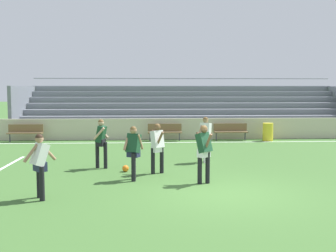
{
  "coord_description": "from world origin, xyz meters",
  "views": [
    {
      "loc": [
        -2.07,
        -10.45,
        2.74
      ],
      "look_at": [
        -1.27,
        4.65,
        1.37
      ],
      "focal_mm": 43.63,
      "sensor_mm": 36.0,
      "label": 1
    }
  ],
  "objects_px": {
    "soccer_ball": "(125,168)",
    "player_white_challenging": "(205,135)",
    "player_dark_dropping_back": "(133,148)",
    "bench_near_wall_gap": "(165,130)",
    "trash_bin": "(268,132)",
    "bench_near_bin": "(231,130)",
    "player_white_overlapping": "(40,161)",
    "player_white_deep_cover": "(157,144)",
    "player_dark_on_ball": "(101,139)",
    "player_dark_wide_left": "(204,149)",
    "bleacher_stand": "(188,108)",
    "bench_far_right": "(25,131)"
  },
  "relations": [
    {
      "from": "soccer_ball",
      "to": "bleacher_stand",
      "type": "bearing_deg",
      "value": 74.87
    },
    {
      "from": "bench_far_right",
      "to": "player_dark_on_ball",
      "type": "xyz_separation_m",
      "value": [
        4.75,
        -7.45,
        0.47
      ]
    },
    {
      "from": "player_dark_on_ball",
      "to": "soccer_ball",
      "type": "relative_size",
      "value": 7.74
    },
    {
      "from": "player_dark_wide_left",
      "to": "player_dark_on_ball",
      "type": "bearing_deg",
      "value": 142.57
    },
    {
      "from": "bench_far_right",
      "to": "player_white_overlapping",
      "type": "xyz_separation_m",
      "value": [
        3.68,
        -11.39,
        0.43
      ]
    },
    {
      "from": "player_dark_dropping_back",
      "to": "player_white_overlapping",
      "type": "bearing_deg",
      "value": -138.12
    },
    {
      "from": "bench_near_wall_gap",
      "to": "player_dark_dropping_back",
      "type": "xyz_separation_m",
      "value": [
        -1.36,
        -9.37,
        0.42
      ]
    },
    {
      "from": "trash_bin",
      "to": "player_dark_on_ball",
      "type": "xyz_separation_m",
      "value": [
        -8.0,
        -7.13,
        0.55
      ]
    },
    {
      "from": "player_white_overlapping",
      "to": "bench_far_right",
      "type": "bearing_deg",
      "value": 107.89
    },
    {
      "from": "player_dark_on_ball",
      "to": "player_dark_dropping_back",
      "type": "relative_size",
      "value": 1.04
    },
    {
      "from": "player_dark_wide_left",
      "to": "player_white_overlapping",
      "type": "relative_size",
      "value": 1.04
    },
    {
      "from": "player_white_challenging",
      "to": "bleacher_stand",
      "type": "bearing_deg",
      "value": 87.88
    },
    {
      "from": "player_dark_wide_left",
      "to": "player_white_overlapping",
      "type": "height_order",
      "value": "player_dark_wide_left"
    },
    {
      "from": "player_dark_dropping_back",
      "to": "player_white_challenging",
      "type": "relative_size",
      "value": 0.96
    },
    {
      "from": "bench_near_wall_gap",
      "to": "player_white_overlapping",
      "type": "height_order",
      "value": "player_white_overlapping"
    },
    {
      "from": "trash_bin",
      "to": "player_dark_on_ball",
      "type": "distance_m",
      "value": 10.73
    },
    {
      "from": "bench_near_wall_gap",
      "to": "player_white_overlapping",
      "type": "distance_m",
      "value": 11.95
    },
    {
      "from": "player_white_deep_cover",
      "to": "bleacher_stand",
      "type": "bearing_deg",
      "value": 79.84
    },
    {
      "from": "player_white_overlapping",
      "to": "player_white_deep_cover",
      "type": "bearing_deg",
      "value": 44.81
    },
    {
      "from": "player_dark_wide_left",
      "to": "player_white_overlapping",
      "type": "bearing_deg",
      "value": -161.04
    },
    {
      "from": "bleacher_stand",
      "to": "trash_bin",
      "type": "relative_size",
      "value": 21.68
    },
    {
      "from": "player_white_overlapping",
      "to": "player_white_deep_cover",
      "type": "height_order",
      "value": "player_white_overlapping"
    },
    {
      "from": "player_dark_dropping_back",
      "to": "player_white_deep_cover",
      "type": "height_order",
      "value": "player_dark_dropping_back"
    },
    {
      "from": "player_dark_on_ball",
      "to": "bench_near_wall_gap",
      "type": "bearing_deg",
      "value": 71.22
    },
    {
      "from": "player_dark_on_ball",
      "to": "bench_far_right",
      "type": "bearing_deg",
      "value": 122.54
    },
    {
      "from": "player_dark_dropping_back",
      "to": "soccer_ball",
      "type": "relative_size",
      "value": 7.43
    },
    {
      "from": "trash_bin",
      "to": "player_dark_dropping_back",
      "type": "height_order",
      "value": "player_dark_dropping_back"
    },
    {
      "from": "bench_near_bin",
      "to": "player_white_challenging",
      "type": "xyz_separation_m",
      "value": [
        -2.3,
        -6.48,
        0.48
      ]
    },
    {
      "from": "player_dark_on_ball",
      "to": "trash_bin",
      "type": "bearing_deg",
      "value": 41.72
    },
    {
      "from": "bleacher_stand",
      "to": "player_dark_dropping_back",
      "type": "height_order",
      "value": "bleacher_stand"
    },
    {
      "from": "trash_bin",
      "to": "bench_near_wall_gap",
      "type": "bearing_deg",
      "value": 176.66
    },
    {
      "from": "player_dark_wide_left",
      "to": "bench_far_right",
      "type": "bearing_deg",
      "value": 128.8
    },
    {
      "from": "bench_near_wall_gap",
      "to": "trash_bin",
      "type": "bearing_deg",
      "value": -3.34
    },
    {
      "from": "bench_near_bin",
      "to": "player_white_deep_cover",
      "type": "height_order",
      "value": "player_white_deep_cover"
    },
    {
      "from": "player_dark_wide_left",
      "to": "player_white_deep_cover",
      "type": "bearing_deg",
      "value": 131.18
    },
    {
      "from": "player_dark_dropping_back",
      "to": "player_dark_on_ball",
      "type": "bearing_deg",
      "value": 121.32
    },
    {
      "from": "player_dark_wide_left",
      "to": "bleacher_stand",
      "type": "bearing_deg",
      "value": 86.17
    },
    {
      "from": "bench_far_right",
      "to": "trash_bin",
      "type": "xyz_separation_m",
      "value": [
        12.75,
        -0.32,
        -0.07
      ]
    },
    {
      "from": "player_dark_dropping_back",
      "to": "player_white_challenging",
      "type": "xyz_separation_m",
      "value": [
        2.59,
        2.89,
        0.05
      ]
    },
    {
      "from": "player_dark_wide_left",
      "to": "player_white_overlapping",
      "type": "xyz_separation_m",
      "value": [
        -4.29,
        -1.48,
        -0.05
      ]
    },
    {
      "from": "bench_near_wall_gap",
      "to": "player_dark_wide_left",
      "type": "relative_size",
      "value": 1.06
    },
    {
      "from": "player_white_challenging",
      "to": "bench_near_bin",
      "type": "bearing_deg",
      "value": 70.47
    },
    {
      "from": "player_dark_dropping_back",
      "to": "player_white_challenging",
      "type": "distance_m",
      "value": 3.88
    },
    {
      "from": "bench_near_bin",
      "to": "player_white_overlapping",
      "type": "bearing_deg",
      "value": -122.08
    },
    {
      "from": "bleacher_stand",
      "to": "player_dark_on_ball",
      "type": "xyz_separation_m",
      "value": [
        -4.15,
        -11.54,
        -0.52
      ]
    },
    {
      "from": "bleacher_stand",
      "to": "bench_near_wall_gap",
      "type": "distance_m",
      "value": 4.51
    },
    {
      "from": "bleacher_stand",
      "to": "trash_bin",
      "type": "bearing_deg",
      "value": -48.91
    },
    {
      "from": "trash_bin",
      "to": "player_white_deep_cover",
      "type": "height_order",
      "value": "player_white_deep_cover"
    },
    {
      "from": "soccer_ball",
      "to": "player_white_challenging",
      "type": "bearing_deg",
      "value": 29.02
    },
    {
      "from": "player_dark_wide_left",
      "to": "player_white_deep_cover",
      "type": "height_order",
      "value": "player_dark_wide_left"
    }
  ]
}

